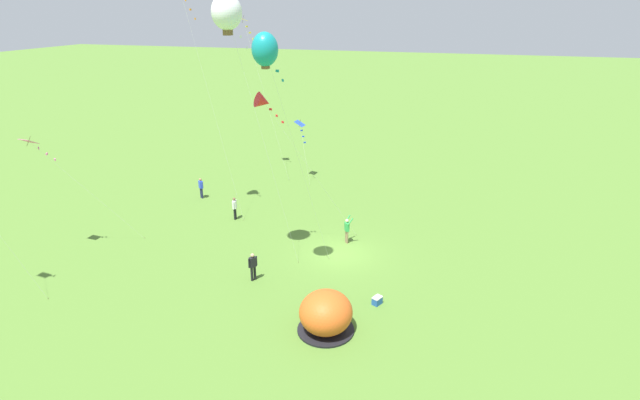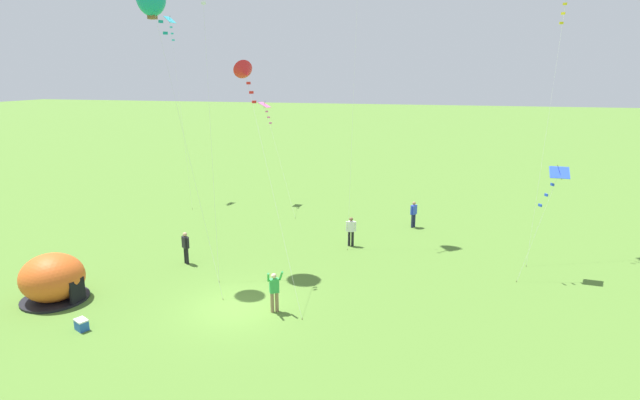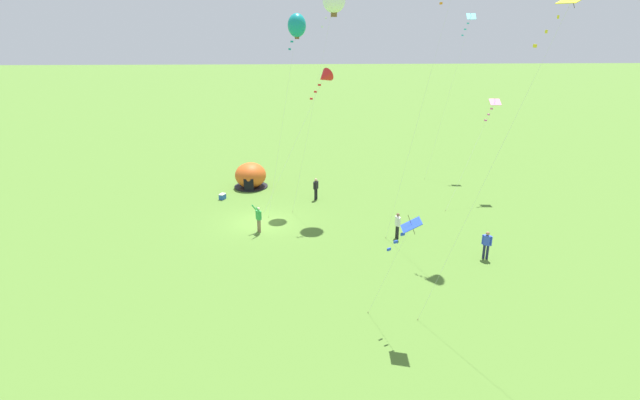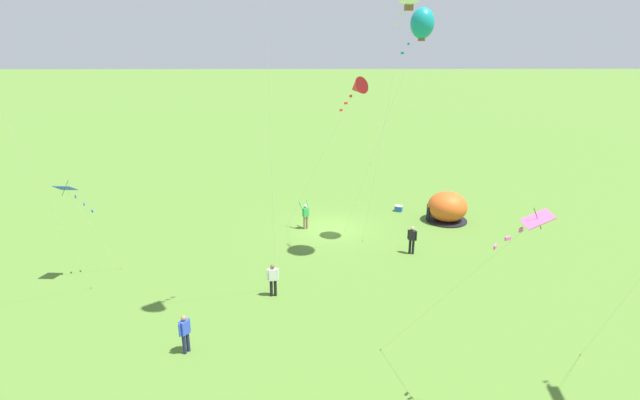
{
  "view_description": "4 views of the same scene",
  "coord_description": "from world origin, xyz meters",
  "px_view_note": "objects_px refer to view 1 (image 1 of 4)",
  "views": [
    {
      "loc": [
        -27.75,
        -6.97,
        14.89
      ],
      "look_at": [
        -1.07,
        1.05,
        4.0
      ],
      "focal_mm": 28.0,
      "sensor_mm": 36.0,
      "label": 1
    },
    {
      "loc": [
        8.38,
        -17.97,
        9.65
      ],
      "look_at": [
        2.37,
        4.94,
        3.67
      ],
      "focal_mm": 28.0,
      "sensor_mm": 36.0,
      "label": 2
    },
    {
      "loc": [
        32.34,
        2.65,
        12.92
      ],
      "look_at": [
        2.94,
        3.99,
        2.6
      ],
      "focal_mm": 28.0,
      "sensor_mm": 36.0,
      "label": 3
    },
    {
      "loc": [
        1.06,
        30.99,
        12.5
      ],
      "look_at": [
        0.79,
        3.98,
        3.36
      ],
      "focal_mm": 28.0,
      "sensor_mm": 36.0,
      "label": 4
    }
  ],
  "objects_px": {
    "cooler_box": "(377,300)",
    "kite_teal": "(265,49)",
    "kite_red": "(263,102)",
    "person_flying_kite": "(347,229)",
    "person_far_back": "(253,265)",
    "person_watching_sky": "(235,207)",
    "kite_pink": "(35,146)",
    "person_center_field": "(201,187)",
    "kite_white": "(227,12)",
    "popup_tent": "(326,313)",
    "kite_blue": "(300,126)",
    "kite_yellow": "(246,26)"
  },
  "relations": [
    {
      "from": "cooler_box",
      "to": "kite_teal",
      "type": "relative_size",
      "value": 0.05
    },
    {
      "from": "kite_teal",
      "to": "kite_red",
      "type": "bearing_deg",
      "value": 25.78
    },
    {
      "from": "kite_red",
      "to": "kite_teal",
      "type": "height_order",
      "value": "kite_teal"
    },
    {
      "from": "person_flying_kite",
      "to": "person_far_back",
      "type": "bearing_deg",
      "value": 147.67
    },
    {
      "from": "person_watching_sky",
      "to": "kite_pink",
      "type": "distance_m",
      "value": 13.44
    },
    {
      "from": "person_center_field",
      "to": "kite_pink",
      "type": "height_order",
      "value": "kite_pink"
    },
    {
      "from": "person_far_back",
      "to": "person_center_field",
      "type": "distance_m",
      "value": 14.53
    },
    {
      "from": "person_flying_kite",
      "to": "kite_pink",
      "type": "distance_m",
      "value": 19.79
    },
    {
      "from": "person_center_field",
      "to": "kite_white",
      "type": "relative_size",
      "value": 0.11
    },
    {
      "from": "person_watching_sky",
      "to": "person_center_field",
      "type": "height_order",
      "value": "same"
    },
    {
      "from": "cooler_box",
      "to": "person_center_field",
      "type": "xyz_separation_m",
      "value": [
        11.41,
        16.85,
        0.74
      ]
    },
    {
      "from": "popup_tent",
      "to": "kite_red",
      "type": "relative_size",
      "value": 0.27
    },
    {
      "from": "person_watching_sky",
      "to": "kite_blue",
      "type": "xyz_separation_m",
      "value": [
        10.18,
        -1.74,
        3.95
      ]
    },
    {
      "from": "person_center_field",
      "to": "popup_tent",
      "type": "bearing_deg",
      "value": -134.13
    },
    {
      "from": "person_watching_sky",
      "to": "person_center_field",
      "type": "distance_m",
      "value": 5.6
    },
    {
      "from": "kite_white",
      "to": "kite_pink",
      "type": "xyz_separation_m",
      "value": [
        -1.63,
        12.31,
        -7.45
      ]
    },
    {
      "from": "kite_teal",
      "to": "kite_pink",
      "type": "bearing_deg",
      "value": 91.61
    },
    {
      "from": "kite_blue",
      "to": "kite_pink",
      "type": "distance_m",
      "value": 21.29
    },
    {
      "from": "person_flying_kite",
      "to": "kite_white",
      "type": "xyz_separation_m",
      "value": [
        -5.2,
        5.22,
        13.57
      ]
    },
    {
      "from": "person_center_field",
      "to": "kite_teal",
      "type": "relative_size",
      "value": 0.13
    },
    {
      "from": "kite_red",
      "to": "kite_teal",
      "type": "bearing_deg",
      "value": -154.22
    },
    {
      "from": "kite_blue",
      "to": "kite_white",
      "type": "height_order",
      "value": "kite_white"
    },
    {
      "from": "person_flying_kite",
      "to": "person_center_field",
      "type": "distance_m",
      "value": 14.3
    },
    {
      "from": "kite_pink",
      "to": "kite_teal",
      "type": "height_order",
      "value": "kite_teal"
    },
    {
      "from": "kite_pink",
      "to": "cooler_box",
      "type": "bearing_deg",
      "value": -89.77
    },
    {
      "from": "kite_yellow",
      "to": "person_flying_kite",
      "type": "bearing_deg",
      "value": -134.68
    },
    {
      "from": "popup_tent",
      "to": "kite_pink",
      "type": "height_order",
      "value": "kite_pink"
    },
    {
      "from": "person_flying_kite",
      "to": "kite_blue",
      "type": "distance_m",
      "value": 14.22
    },
    {
      "from": "person_flying_kite",
      "to": "kite_teal",
      "type": "xyz_separation_m",
      "value": [
        -6.42,
        2.71,
        11.93
      ]
    },
    {
      "from": "kite_white",
      "to": "kite_teal",
      "type": "relative_size",
      "value": 1.12
    },
    {
      "from": "kite_yellow",
      "to": "person_far_back",
      "type": "bearing_deg",
      "value": -156.04
    },
    {
      "from": "popup_tent",
      "to": "cooler_box",
      "type": "xyz_separation_m",
      "value": [
        3.02,
        -1.98,
        -0.78
      ]
    },
    {
      "from": "person_far_back",
      "to": "kite_blue",
      "type": "bearing_deg",
      "value": 10.02
    },
    {
      "from": "person_far_back",
      "to": "popup_tent",
      "type": "bearing_deg",
      "value": -122.62
    },
    {
      "from": "person_center_field",
      "to": "kite_blue",
      "type": "bearing_deg",
      "value": -42.24
    },
    {
      "from": "popup_tent",
      "to": "kite_red",
      "type": "bearing_deg",
      "value": 39.88
    },
    {
      "from": "popup_tent",
      "to": "kite_yellow",
      "type": "xyz_separation_m",
      "value": [
        21.81,
        13.53,
        12.24
      ]
    },
    {
      "from": "person_far_back",
      "to": "kite_white",
      "type": "xyz_separation_m",
      "value": [
        1.13,
        1.21,
        13.6
      ]
    },
    {
      "from": "cooler_box",
      "to": "kite_white",
      "type": "bearing_deg",
      "value": 79.74
    },
    {
      "from": "kite_teal",
      "to": "kite_blue",
      "type": "bearing_deg",
      "value": 13.92
    },
    {
      "from": "kite_pink",
      "to": "popup_tent",
      "type": "bearing_deg",
      "value": -98.82
    },
    {
      "from": "kite_pink",
      "to": "kite_red",
      "type": "distance_m",
      "value": 13.93
    },
    {
      "from": "cooler_box",
      "to": "person_flying_kite",
      "type": "relative_size",
      "value": 0.34
    },
    {
      "from": "person_center_field",
      "to": "kite_red",
      "type": "bearing_deg",
      "value": -129.53
    },
    {
      "from": "person_center_field",
      "to": "kite_yellow",
      "type": "relative_size",
      "value": 0.12
    },
    {
      "from": "popup_tent",
      "to": "kite_blue",
      "type": "xyz_separation_m",
      "value": [
        21.4,
        8.53,
        3.91
      ]
    },
    {
      "from": "person_far_back",
      "to": "kite_red",
      "type": "relative_size",
      "value": 0.17
    },
    {
      "from": "cooler_box",
      "to": "kite_teal",
      "type": "height_order",
      "value": "kite_teal"
    },
    {
      "from": "person_far_back",
      "to": "kite_teal",
      "type": "height_order",
      "value": "kite_teal"
    },
    {
      "from": "cooler_box",
      "to": "kite_blue",
      "type": "bearing_deg",
      "value": 29.77
    }
  ]
}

